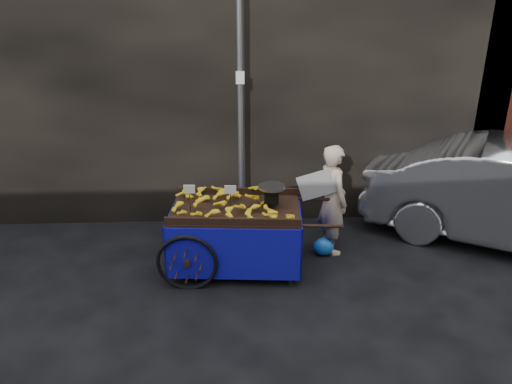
{
  "coord_description": "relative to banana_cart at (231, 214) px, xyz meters",
  "views": [
    {
      "loc": [
        0.19,
        -5.91,
        3.6
      ],
      "look_at": [
        0.49,
        0.5,
        0.95
      ],
      "focal_mm": 35.0,
      "sensor_mm": 36.0,
      "label": 1
    }
  ],
  "objects": [
    {
      "name": "building_wall",
      "position": [
        0.25,
        2.49,
        1.71
      ],
      "size": [
        13.5,
        2.0,
        5.0
      ],
      "color": "black",
      "rests_on": "ground"
    },
    {
      "name": "street_pole",
      "position": [
        0.15,
        1.19,
        1.22
      ],
      "size": [
        0.12,
        0.1,
        4.0
      ],
      "color": "slate",
      "rests_on": "ground"
    },
    {
      "name": "plastic_bag",
      "position": [
        1.32,
        0.25,
        -0.66
      ],
      "size": [
        0.29,
        0.23,
        0.26
      ],
      "primitive_type": "ellipsoid",
      "color": "blue",
      "rests_on": "ground"
    },
    {
      "name": "ground",
      "position": [
        -0.15,
        -0.11,
        -0.79
      ],
      "size": [
        80.0,
        80.0,
        0.0
      ],
      "primitive_type": "plane",
      "color": "black",
      "rests_on": "ground"
    },
    {
      "name": "banana_cart",
      "position": [
        0.0,
        0.0,
        0.0
      ],
      "size": [
        2.43,
        1.29,
        1.28
      ],
      "rotation": [
        0.0,
        0.0,
        -0.08
      ],
      "color": "black",
      "rests_on": "ground"
    },
    {
      "name": "vendor",
      "position": [
        1.43,
        0.39,
        0.02
      ],
      "size": [
        0.83,
        0.68,
        1.61
      ],
      "rotation": [
        0.0,
        0.0,
        1.92
      ],
      "color": "#C2AA90",
      "rests_on": "ground"
    }
  ]
}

